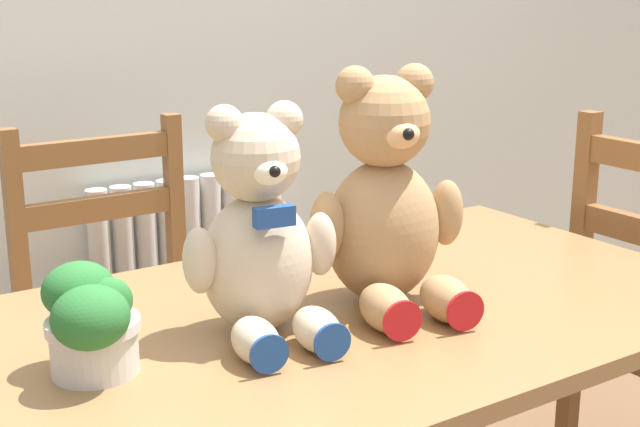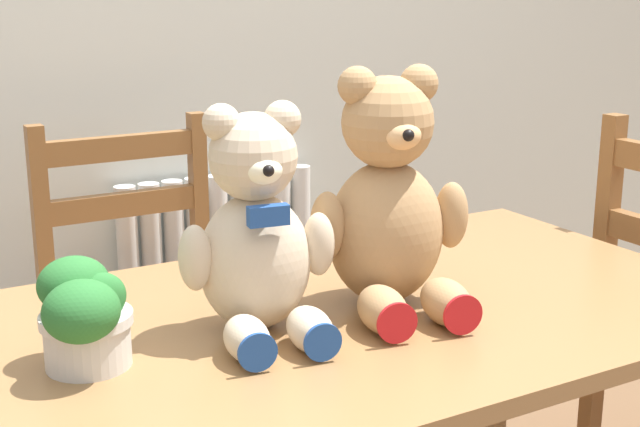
# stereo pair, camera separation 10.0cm
# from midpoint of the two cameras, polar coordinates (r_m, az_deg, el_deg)

# --- Properties ---
(radiator) EXTENTS (0.62, 0.10, 0.71)m
(radiator) POSITION_cam_midpoint_polar(r_m,az_deg,el_deg) (2.70, -9.16, -5.76)
(radiator) COLOR silver
(radiator) RESTS_ON ground_plane
(dining_table) EXTENTS (1.29, 0.79, 0.72)m
(dining_table) POSITION_cam_midpoint_polar(r_m,az_deg,el_deg) (1.59, 1.07, -9.27)
(dining_table) COLOR olive
(dining_table) RESTS_ON ground_plane
(wooden_chair_behind) EXTENTS (0.44, 0.38, 0.93)m
(wooden_chair_behind) POSITION_cam_midpoint_polar(r_m,az_deg,el_deg) (2.23, -13.73, -6.66)
(wooden_chair_behind) COLOR brown
(wooden_chair_behind) RESTS_ON ground_plane
(teddy_bear_left) EXTENTS (0.26, 0.27, 0.37)m
(teddy_bear_left) POSITION_cam_midpoint_polar(r_m,az_deg,el_deg) (1.39, -5.92, -1.55)
(teddy_bear_left) COLOR beige
(teddy_bear_left) RESTS_ON dining_table
(teddy_bear_right) EXTENTS (0.29, 0.31, 0.41)m
(teddy_bear_right) POSITION_cam_midpoint_polar(r_m,az_deg,el_deg) (1.51, 2.40, 0.60)
(teddy_bear_right) COLOR tan
(teddy_bear_right) RESTS_ON dining_table
(potted_plant) EXTENTS (0.14, 0.17, 0.16)m
(potted_plant) POSITION_cam_midpoint_polar(r_m,az_deg,el_deg) (1.31, -16.61, -6.61)
(potted_plant) COLOR beige
(potted_plant) RESTS_ON dining_table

